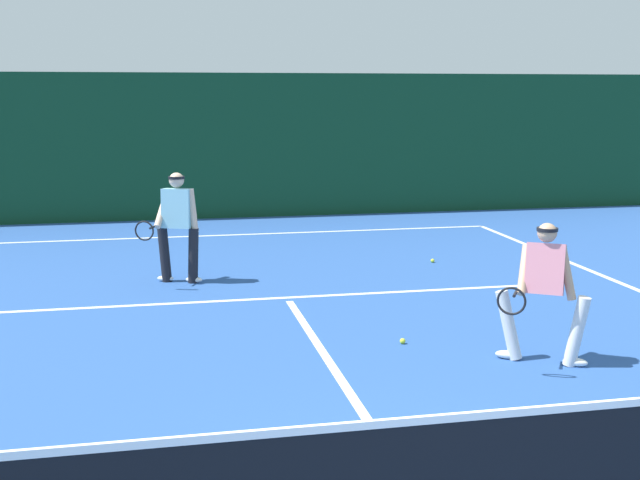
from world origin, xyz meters
TOP-DOWN VIEW (x-y plane):
  - court_line_baseline_far at (0.00, 11.82)m, footprint 10.22×0.10m
  - court_line_service at (0.00, 6.60)m, footprint 8.33×0.10m
  - court_line_centre at (0.00, 3.20)m, footprint 0.10×6.40m
  - player_near at (2.21, 3.32)m, footprint 1.12×0.78m
  - player_far at (-1.46, 7.87)m, footprint 0.99×0.86m
  - tennis_ball at (2.82, 8.45)m, footprint 0.07×0.07m
  - tennis_ball_extra at (0.97, 4.25)m, footprint 0.07×0.07m
  - back_fence_windscreen at (0.00, 14.14)m, footprint 21.53×0.12m

SIDE VIEW (x-z plane):
  - court_line_baseline_far at x=0.00m, z-range 0.00..0.01m
  - court_line_service at x=0.00m, z-range 0.00..0.01m
  - court_line_centre at x=0.00m, z-range 0.00..0.01m
  - tennis_ball at x=2.82m, z-range 0.00..0.07m
  - tennis_ball_extra at x=0.97m, z-range 0.00..0.07m
  - player_near at x=2.21m, z-range 0.07..1.59m
  - player_far at x=-1.46m, z-range 0.09..1.77m
  - back_fence_windscreen at x=0.00m, z-range 0.00..3.28m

